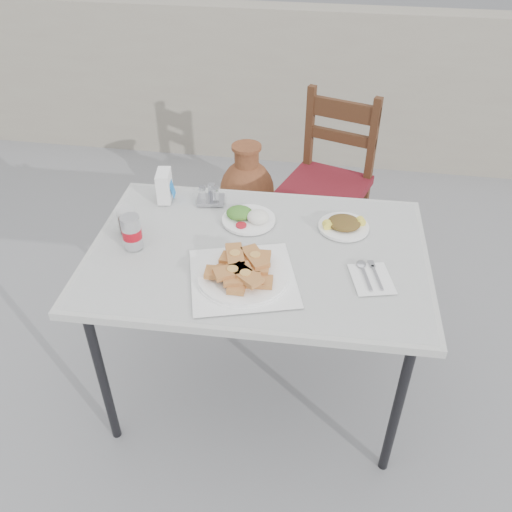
% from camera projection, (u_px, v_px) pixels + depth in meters
% --- Properties ---
extents(ground, '(80.00, 80.00, 0.00)m').
position_uv_depth(ground, '(265.00, 386.00, 2.70)').
color(ground, slate).
rests_on(ground, ground).
extents(cafe_table, '(1.40, 0.97, 0.84)m').
position_uv_depth(cafe_table, '(258.00, 261.00, 2.24)').
color(cafe_table, black).
rests_on(cafe_table, ground).
extents(pide_plate, '(0.49, 0.49, 0.08)m').
position_uv_depth(pide_plate, '(243.00, 271.00, 2.04)').
color(pide_plate, white).
rests_on(pide_plate, cafe_table).
extents(salad_rice_plate, '(0.23, 0.23, 0.06)m').
position_uv_depth(salad_rice_plate, '(248.00, 217.00, 2.35)').
color(salad_rice_plate, white).
rests_on(salad_rice_plate, cafe_table).
extents(salad_chopped_plate, '(0.22, 0.22, 0.05)m').
position_uv_depth(salad_chopped_plate, '(344.00, 224.00, 2.31)').
color(salad_chopped_plate, white).
rests_on(salad_chopped_plate, cafe_table).
extents(soda_can, '(0.08, 0.08, 0.14)m').
position_uv_depth(soda_can, '(132.00, 232.00, 2.17)').
color(soda_can, silver).
rests_on(soda_can, cafe_table).
extents(cola_glass, '(0.08, 0.08, 0.11)m').
position_uv_depth(cola_glass, '(127.00, 222.00, 2.27)').
color(cola_glass, white).
rests_on(cola_glass, cafe_table).
extents(napkin_holder, '(0.09, 0.12, 0.14)m').
position_uv_depth(napkin_holder, '(164.00, 186.00, 2.47)').
color(napkin_holder, white).
rests_on(napkin_holder, cafe_table).
extents(condiment_caddy, '(0.14, 0.12, 0.09)m').
position_uv_depth(condiment_caddy, '(210.00, 196.00, 2.47)').
color(condiment_caddy, '#AFAEB5').
rests_on(condiment_caddy, cafe_table).
extents(cutlery_napkin, '(0.19, 0.22, 0.01)m').
position_uv_depth(cutlery_napkin, '(370.00, 276.00, 2.06)').
color(cutlery_napkin, white).
rests_on(cutlery_napkin, cafe_table).
extents(chair, '(0.58, 0.58, 1.04)m').
position_uv_depth(chair, '(328.00, 182.00, 3.23)').
color(chair, '#361D0E').
rests_on(chair, ground).
extents(terracotta_urn, '(0.37, 0.37, 0.64)m').
position_uv_depth(terracotta_urn, '(247.00, 193.00, 3.59)').
color(terracotta_urn, brown).
rests_on(terracotta_urn, ground).
extents(back_wall, '(6.00, 0.25, 1.20)m').
position_uv_depth(back_wall, '(313.00, 88.00, 4.29)').
color(back_wall, gray).
rests_on(back_wall, ground).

